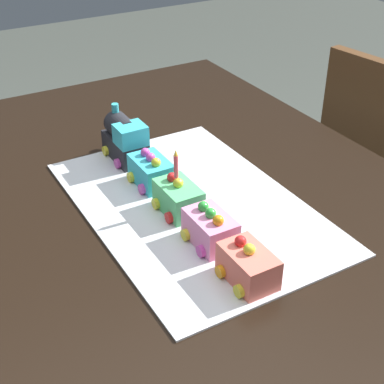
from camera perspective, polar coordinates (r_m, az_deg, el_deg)
dining_table at (r=1.21m, az=-1.65°, el=-5.03°), size 1.40×1.00×0.74m
cake_board at (r=1.13m, az=-0.00°, el=-1.38°), size 0.60×0.40×0.00m
cake_locomotive at (r=1.28m, az=-6.76°, el=5.29°), size 0.14×0.08×0.12m
cake_car_hopper_turquoise at (r=1.18m, az=-4.14°, el=2.11°), size 0.10×0.08×0.07m
cake_car_gondola_mint_green at (r=1.10m, az=-1.39°, el=-0.58°), size 0.10×0.08×0.07m
cake_car_flatbed_bubblegum at (r=1.01m, az=1.86°, el=-3.70°), size 0.10×0.08×0.07m
cake_car_tanker_coral at (r=0.93m, az=5.66°, el=-7.38°), size 0.10×0.08×0.07m
birthday_candle at (r=1.06m, az=-1.63°, el=2.83°), size 0.01×0.01×0.06m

